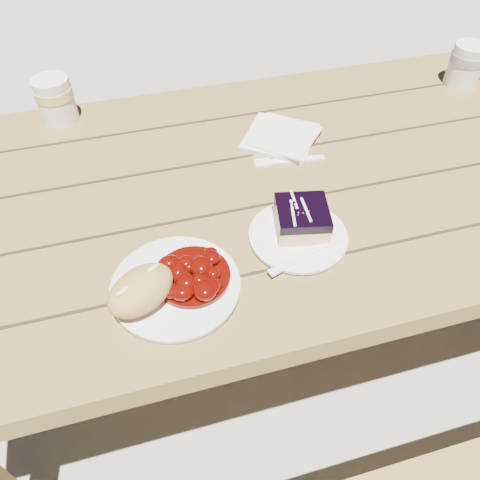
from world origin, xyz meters
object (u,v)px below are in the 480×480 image
object	(u,v)px
bread_roll	(141,290)
coffee_cup	(466,65)
dessert_plate	(298,237)
second_cup	(56,100)
picnic_table	(338,215)
main_plate	(176,287)
blueberry_cake	(302,218)

from	to	relation	value
bread_roll	coffee_cup	xyz separation A→B (m)	(0.90, 0.49, 0.01)
bread_roll	dessert_plate	xyz separation A→B (m)	(0.29, 0.08, -0.04)
dessert_plate	second_cup	xyz separation A→B (m)	(-0.41, 0.52, 0.05)
picnic_table	main_plate	bearing A→B (deg)	-150.52
dessert_plate	coffee_cup	size ratio (longest dim) A/B	1.67
bread_roll	second_cup	xyz separation A→B (m)	(-0.12, 0.60, 0.01)
picnic_table	dessert_plate	world-z (taller)	dessert_plate
main_plate	bread_roll	xyz separation A→B (m)	(-0.06, -0.02, 0.04)
picnic_table	main_plate	size ratio (longest dim) A/B	9.54
dessert_plate	main_plate	bearing A→B (deg)	-166.40
bread_roll	coffee_cup	distance (m)	1.03
main_plate	blueberry_cake	xyz separation A→B (m)	(0.25, 0.07, 0.03)
picnic_table	blueberry_cake	size ratio (longest dim) A/B	18.17
dessert_plate	second_cup	bearing A→B (deg)	128.43
bread_roll	dessert_plate	bearing A→B (deg)	14.83
blueberry_cake	second_cup	xyz separation A→B (m)	(-0.42, 0.51, 0.02)
dessert_plate	blueberry_cake	bearing A→B (deg)	56.31
coffee_cup	second_cup	xyz separation A→B (m)	(-1.02, 0.11, 0.00)
bread_roll	dessert_plate	distance (m)	0.31
main_plate	dessert_plate	size ratio (longest dim) A/B	1.20
dessert_plate	second_cup	distance (m)	0.67
blueberry_cake	second_cup	bearing A→B (deg)	141.71
main_plate	second_cup	bearing A→B (deg)	106.97
bread_roll	second_cup	distance (m)	0.61
second_cup	dessert_plate	bearing A→B (deg)	-51.57
coffee_cup	bread_roll	bearing A→B (deg)	-151.34
blueberry_cake	second_cup	distance (m)	0.66
bread_roll	blueberry_cake	world-z (taller)	bread_roll
main_plate	coffee_cup	bearing A→B (deg)	29.19
main_plate	bread_roll	world-z (taller)	bread_roll
main_plate	dessert_plate	world-z (taller)	main_plate
dessert_plate	coffee_cup	bearing A→B (deg)	34.28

